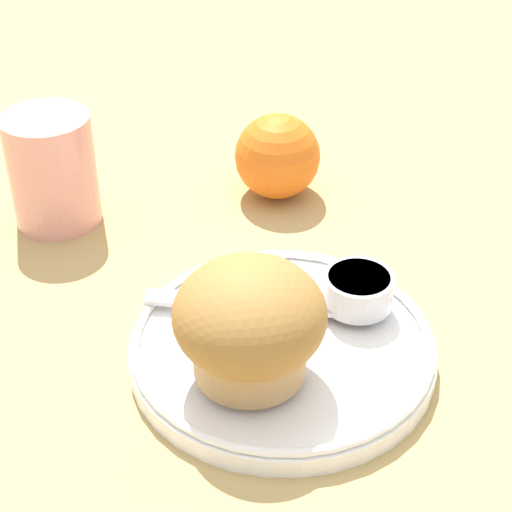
{
  "coord_description": "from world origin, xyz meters",
  "views": [
    {
      "loc": [
        -0.23,
        -0.38,
        0.4
      ],
      "look_at": [
        -0.01,
        0.05,
        0.06
      ],
      "focal_mm": 60.0,
      "sensor_mm": 36.0,
      "label": 1
    }
  ],
  "objects_px": {
    "orange_fruit": "(277,156)",
    "juice_glass": "(52,170)",
    "butter_knife": "(256,304)",
    "muffin": "(250,323)"
  },
  "relations": [
    {
      "from": "orange_fruit",
      "to": "juice_glass",
      "type": "relative_size",
      "value": 0.78
    },
    {
      "from": "butter_knife",
      "to": "orange_fruit",
      "type": "height_order",
      "value": "orange_fruit"
    },
    {
      "from": "butter_knife",
      "to": "juice_glass",
      "type": "distance_m",
      "value": 0.22
    },
    {
      "from": "juice_glass",
      "to": "butter_knife",
      "type": "bearing_deg",
      "value": -68.09
    },
    {
      "from": "orange_fruit",
      "to": "butter_knife",
      "type": "bearing_deg",
      "value": -123.21
    },
    {
      "from": "muffin",
      "to": "juice_glass",
      "type": "relative_size",
      "value": 1.0
    },
    {
      "from": "muffin",
      "to": "juice_glass",
      "type": "distance_m",
      "value": 0.27
    },
    {
      "from": "orange_fruit",
      "to": "juice_glass",
      "type": "bearing_deg",
      "value": 165.2
    },
    {
      "from": "orange_fruit",
      "to": "muffin",
      "type": "bearing_deg",
      "value": -122.65
    },
    {
      "from": "orange_fruit",
      "to": "juice_glass",
      "type": "distance_m",
      "value": 0.19
    }
  ]
}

